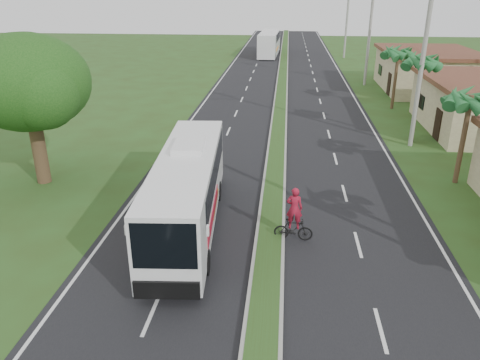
{
  "coord_description": "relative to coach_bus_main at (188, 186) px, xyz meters",
  "views": [
    {
      "loc": [
        0.41,
        -11.49,
        9.49
      ],
      "look_at": [
        -1.39,
        6.91,
        1.8
      ],
      "focal_mm": 35.0,
      "sensor_mm": 36.0,
      "label": 1
    }
  ],
  "objects": [
    {
      "name": "lane_edge_right",
      "position": [
        10.14,
        14.21,
        -1.9
      ],
      "size": [
        0.12,
        160.0,
        0.01
      ],
      "primitive_type": "cube",
      "color": "silver",
      "rests_on": "ground"
    },
    {
      "name": "ground",
      "position": [
        3.44,
        -5.79,
        -1.9
      ],
      "size": [
        180.0,
        180.0,
        0.0
      ],
      "primitive_type": "plane",
      "color": "#2E4318",
      "rests_on": "ground"
    },
    {
      "name": "palm_verge_c",
      "position": [
        12.24,
        13.21,
        3.22
      ],
      "size": [
        2.4,
        2.4,
        5.85
      ],
      "color": "#473321",
      "rests_on": "ground"
    },
    {
      "name": "utility_pole_b",
      "position": [
        11.92,
        12.21,
        4.35
      ],
      "size": [
        3.2,
        0.28,
        12.0
      ],
      "color": "gray",
      "rests_on": "ground"
    },
    {
      "name": "motorcyclist",
      "position": [
        4.37,
        -0.65,
        -1.03
      ],
      "size": [
        1.57,
        0.51,
        2.3
      ],
      "rotation": [
        0.0,
        0.0,
        -0.05
      ],
      "color": "black",
      "rests_on": "ground"
    },
    {
      "name": "coach_bus_main",
      "position": [
        0.0,
        0.0,
        0.0
      ],
      "size": [
        3.0,
        10.83,
        3.46
      ],
      "rotation": [
        0.0,
        0.0,
        0.07
      ],
      "color": "white",
      "rests_on": "ground"
    },
    {
      "name": "utility_pole_d",
      "position": [
        11.94,
        52.21,
        3.52
      ],
      "size": [
        1.6,
        0.28,
        10.5
      ],
      "color": "gray",
      "rests_on": "ground"
    },
    {
      "name": "road_asphalt",
      "position": [
        3.44,
        14.21,
        -1.89
      ],
      "size": [
        14.0,
        160.0,
        0.02
      ],
      "primitive_type": "cube",
      "color": "black",
      "rests_on": "ground"
    },
    {
      "name": "median_strip",
      "position": [
        3.44,
        14.21,
        -1.8
      ],
      "size": [
        1.2,
        160.0,
        0.18
      ],
      "color": "gray",
      "rests_on": "ground"
    },
    {
      "name": "palm_verge_d",
      "position": [
        12.74,
        22.21,
        2.65
      ],
      "size": [
        2.4,
        2.4,
        5.25
      ],
      "color": "#473321",
      "rests_on": "ground"
    },
    {
      "name": "utility_pole_c",
      "position": [
        11.94,
        32.21,
        3.77
      ],
      "size": [
        1.6,
        0.28,
        11.0
      ],
      "color": "gray",
      "rests_on": "ground"
    },
    {
      "name": "palm_verge_b",
      "position": [
        12.84,
        6.21,
        2.45
      ],
      "size": [
        2.4,
        2.4,
        5.05
      ],
      "color": "#473321",
      "rests_on": "ground"
    },
    {
      "name": "lane_edge_left",
      "position": [
        -3.26,
        14.21,
        -1.9
      ],
      "size": [
        0.12,
        160.0,
        0.01
      ],
      "primitive_type": "cube",
      "color": "silver",
      "rests_on": "ground"
    },
    {
      "name": "coach_bus_far",
      "position": [
        1.21,
        53.65,
        -0.02
      ],
      "size": [
        2.9,
        11.5,
        3.33
      ],
      "rotation": [
        0.0,
        0.0,
        -0.04
      ],
      "color": "white",
      "rests_on": "ground"
    },
    {
      "name": "shade_tree",
      "position": [
        -8.67,
        4.22,
        3.13
      ],
      "size": [
        6.3,
        6.0,
        7.54
      ],
      "color": "#473321",
      "rests_on": "ground"
    },
    {
      "name": "shop_far",
      "position": [
        17.44,
        30.21,
        0.03
      ],
      "size": [
        8.6,
        11.6,
        3.82
      ],
      "color": "tan",
      "rests_on": "ground"
    }
  ]
}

